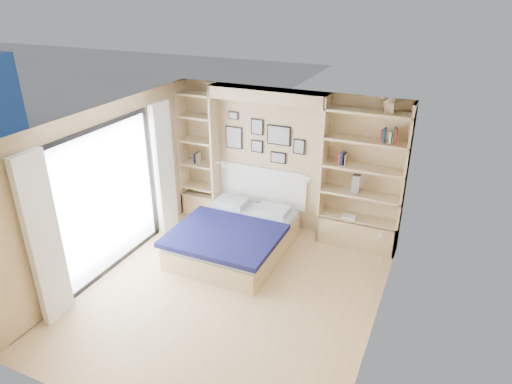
% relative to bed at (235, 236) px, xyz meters
% --- Properties ---
extents(ground, '(4.50, 4.50, 0.00)m').
position_rel_bed_xyz_m(ground, '(0.45, -1.10, -0.27)').
color(ground, tan).
rests_on(ground, ground).
extents(room_shell, '(4.50, 4.50, 4.50)m').
position_rel_bed_xyz_m(room_shell, '(0.06, 0.42, 0.81)').
color(room_shell, tan).
rests_on(room_shell, ground).
extents(bed, '(1.67, 2.18, 1.07)m').
position_rel_bed_xyz_m(bed, '(0.00, 0.00, 0.00)').
color(bed, tan).
rests_on(bed, ground).
extents(photo_gallery, '(1.48, 0.02, 0.82)m').
position_rel_bed_xyz_m(photo_gallery, '(-0.00, 1.13, 1.33)').
color(photo_gallery, black).
rests_on(photo_gallery, ground).
extents(reading_lamps, '(1.92, 0.12, 0.15)m').
position_rel_bed_xyz_m(reading_lamps, '(0.15, 0.90, 0.83)').
color(reading_lamps, silver).
rests_on(reading_lamps, ground).
extents(shelf_decor, '(3.50, 0.23, 2.03)m').
position_rel_bed_xyz_m(shelf_decor, '(1.51, 0.97, 1.42)').
color(shelf_decor, '#A51E1E').
rests_on(shelf_decor, ground).
extents(deck, '(3.20, 4.00, 0.05)m').
position_rel_bed_xyz_m(deck, '(-3.15, -1.10, -0.27)').
color(deck, '#65584B').
rests_on(deck, ground).
extents(deck_chair, '(0.52, 0.84, 0.84)m').
position_rel_bed_xyz_m(deck_chair, '(-2.96, -1.23, 0.13)').
color(deck_chair, tan).
rests_on(deck_chair, ground).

